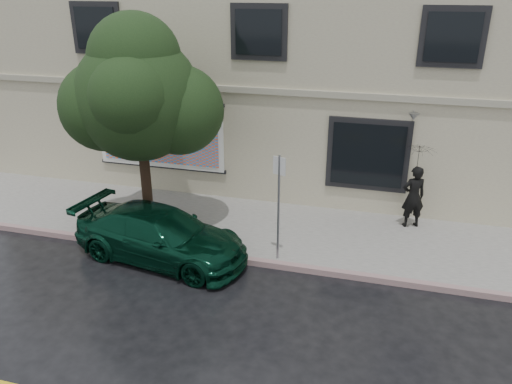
% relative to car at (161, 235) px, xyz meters
% --- Properties ---
extents(ground, '(90.00, 90.00, 0.00)m').
position_rel_car_xyz_m(ground, '(1.53, -1.20, -0.65)').
color(ground, black).
rests_on(ground, ground).
extents(sidewalk, '(20.00, 3.50, 0.15)m').
position_rel_car_xyz_m(sidewalk, '(1.53, 2.05, -0.58)').
color(sidewalk, '#9E9B96').
rests_on(sidewalk, ground).
extents(curb, '(20.00, 0.18, 0.16)m').
position_rel_car_xyz_m(curb, '(1.53, 0.30, -0.58)').
color(curb, gray).
rests_on(curb, ground).
extents(building, '(20.00, 8.12, 7.00)m').
position_rel_car_xyz_m(building, '(1.54, 7.80, 2.85)').
color(building, '#BEBA99').
rests_on(building, ground).
extents(billboard, '(4.30, 0.16, 2.20)m').
position_rel_car_xyz_m(billboard, '(-1.67, 3.72, 1.40)').
color(billboard, white).
rests_on(billboard, ground).
extents(car, '(4.74, 2.67, 1.31)m').
position_rel_car_xyz_m(car, '(0.00, 0.00, 0.00)').
color(car, black).
rests_on(car, ground).
extents(pedestrian, '(0.76, 0.64, 1.77)m').
position_rel_car_xyz_m(pedestrian, '(6.07, 3.20, 0.38)').
color(pedestrian, black).
rests_on(pedestrian, sidewalk).
extents(umbrella, '(1.13, 1.13, 0.69)m').
position_rel_car_xyz_m(umbrella, '(6.07, 3.20, 1.61)').
color(umbrella, black).
rests_on(umbrella, pedestrian).
extents(street_tree, '(3.19, 3.19, 5.21)m').
position_rel_car_xyz_m(street_tree, '(-0.96, 1.28, 3.10)').
color(street_tree, '#312115').
rests_on(street_tree, sidewalk).
extents(fire_hydrant, '(0.30, 0.28, 0.72)m').
position_rel_car_xyz_m(fire_hydrant, '(0.03, 0.80, -0.15)').
color(fire_hydrant, silver).
rests_on(fire_hydrant, sidewalk).
extents(sign_pole, '(0.32, 0.13, 2.69)m').
position_rel_car_xyz_m(sign_pole, '(2.88, 0.50, 1.10)').
color(sign_pole, gray).
rests_on(sign_pole, sidewalk).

